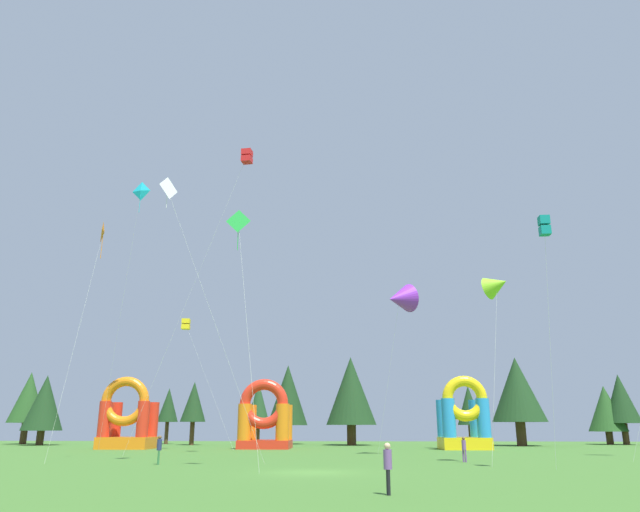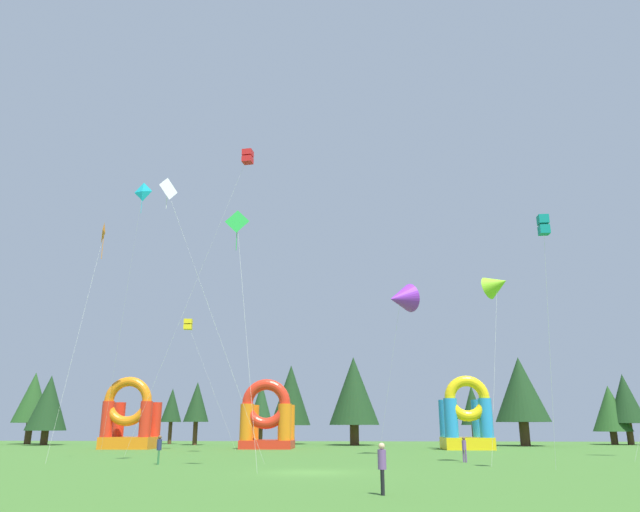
{
  "view_description": "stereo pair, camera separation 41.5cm",
  "coord_description": "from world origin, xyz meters",
  "px_view_note": "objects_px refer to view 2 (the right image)",
  "views": [
    {
      "loc": [
        1.77,
        -31.01,
        2.24
      ],
      "look_at": [
        0.0,
        8.98,
        13.73
      ],
      "focal_mm": 33.2,
      "sensor_mm": 36.0,
      "label": 1
    },
    {
      "loc": [
        2.18,
        -30.99,
        2.24
      ],
      "look_at": [
        0.0,
        8.98,
        13.73
      ],
      "focal_mm": 33.2,
      "sensor_mm": 36.0,
      "label": 2
    }
  ],
  "objects_px": {
    "kite_orange_diamond": "(105,235)",
    "person_far_side": "(382,464)",
    "kite_white_diamond": "(167,192)",
    "kite_cyan_diamond": "(142,193)",
    "kite_teal_box": "(544,226)",
    "person_midfield": "(159,447)",
    "inflatable_blue_arch": "(130,422)",
    "kite_lime_delta": "(497,285)",
    "kite_red_box": "(247,157)",
    "kite_purple_delta": "(400,299)",
    "person_near_camera": "(464,447)",
    "kite_green_diamond": "(238,225)",
    "inflatable_yellow_castle": "(267,422)",
    "inflatable_orange_dome": "(466,422)",
    "kite_yellow_box": "(188,325)"
  },
  "relations": [
    {
      "from": "kite_teal_box",
      "to": "inflatable_blue_arch",
      "type": "bearing_deg",
      "value": 138.69
    },
    {
      "from": "kite_teal_box",
      "to": "kite_orange_diamond",
      "type": "xyz_separation_m",
      "value": [
        -28.16,
        8.08,
        2.56
      ]
    },
    {
      "from": "person_far_side",
      "to": "inflatable_blue_arch",
      "type": "xyz_separation_m",
      "value": [
        -23.28,
        38.96,
        1.57
      ]
    },
    {
      "from": "kite_lime_delta",
      "to": "kite_red_box",
      "type": "distance_m",
      "value": 23.5
    },
    {
      "from": "kite_lime_delta",
      "to": "kite_orange_diamond",
      "type": "bearing_deg",
      "value": 175.7
    },
    {
      "from": "kite_white_diamond",
      "to": "inflatable_orange_dome",
      "type": "xyz_separation_m",
      "value": [
        23.17,
        24.21,
        -14.64
      ]
    },
    {
      "from": "person_midfield",
      "to": "inflatable_blue_arch",
      "type": "xyz_separation_m",
      "value": [
        -10.64,
        23.48,
        1.57
      ]
    },
    {
      "from": "kite_white_diamond",
      "to": "kite_orange_diamond",
      "type": "xyz_separation_m",
      "value": [
        -5.37,
        3.22,
        -1.89
      ]
    },
    {
      "from": "kite_orange_diamond",
      "to": "kite_teal_box",
      "type": "bearing_deg",
      "value": -16.01
    },
    {
      "from": "kite_yellow_box",
      "to": "person_far_side",
      "type": "distance_m",
      "value": 41.44
    },
    {
      "from": "kite_purple_delta",
      "to": "inflatable_orange_dome",
      "type": "distance_m",
      "value": 17.83
    },
    {
      "from": "kite_orange_diamond",
      "to": "person_midfield",
      "type": "height_order",
      "value": "kite_orange_diamond"
    },
    {
      "from": "kite_red_box",
      "to": "person_midfield",
      "type": "relative_size",
      "value": 14.78
    },
    {
      "from": "kite_red_box",
      "to": "kite_teal_box",
      "type": "bearing_deg",
      "value": -35.92
    },
    {
      "from": "kite_lime_delta",
      "to": "person_near_camera",
      "type": "bearing_deg",
      "value": 133.83
    },
    {
      "from": "inflatable_yellow_castle",
      "to": "kite_green_diamond",
      "type": "bearing_deg",
      "value": -85.86
    },
    {
      "from": "kite_red_box",
      "to": "kite_cyan_diamond",
      "type": "bearing_deg",
      "value": 151.21
    },
    {
      "from": "inflatable_yellow_castle",
      "to": "kite_lime_delta",
      "type": "bearing_deg",
      "value": -53.12
    },
    {
      "from": "kite_white_diamond",
      "to": "person_midfield",
      "type": "bearing_deg",
      "value": 48.12
    },
    {
      "from": "kite_red_box",
      "to": "person_midfield",
      "type": "distance_m",
      "value": 24.67
    },
    {
      "from": "inflatable_yellow_castle",
      "to": "inflatable_orange_dome",
      "type": "xyz_separation_m",
      "value": [
        19.61,
        -0.91,
        0.01
      ]
    },
    {
      "from": "kite_cyan_diamond",
      "to": "kite_green_diamond",
      "type": "relative_size",
      "value": 1.73
    },
    {
      "from": "person_midfield",
      "to": "kite_green_diamond",
      "type": "bearing_deg",
      "value": 30.62
    },
    {
      "from": "kite_orange_diamond",
      "to": "kite_purple_delta",
      "type": "bearing_deg",
      "value": 19.53
    },
    {
      "from": "kite_red_box",
      "to": "inflatable_orange_dome",
      "type": "height_order",
      "value": "kite_red_box"
    },
    {
      "from": "kite_white_diamond",
      "to": "person_midfield",
      "type": "xyz_separation_m",
      "value": [
        0.52,
        0.58,
        -16.23
      ]
    },
    {
      "from": "person_near_camera",
      "to": "inflatable_yellow_castle",
      "type": "relative_size",
      "value": 0.23
    },
    {
      "from": "kite_lime_delta",
      "to": "kite_orange_diamond",
      "type": "relative_size",
      "value": 0.74
    },
    {
      "from": "person_near_camera",
      "to": "inflatable_yellow_castle",
      "type": "distance_m",
      "value": 26.65
    },
    {
      "from": "inflatable_yellow_castle",
      "to": "person_near_camera",
      "type": "bearing_deg",
      "value": -53.99
    },
    {
      "from": "kite_cyan_diamond",
      "to": "person_near_camera",
      "type": "distance_m",
      "value": 36.81
    },
    {
      "from": "kite_orange_diamond",
      "to": "inflatable_yellow_castle",
      "type": "bearing_deg",
      "value": 67.81
    },
    {
      "from": "kite_red_box",
      "to": "person_midfield",
      "type": "bearing_deg",
      "value": -110.15
    },
    {
      "from": "person_far_side",
      "to": "kite_white_diamond",
      "type": "bearing_deg",
      "value": -142.33
    },
    {
      "from": "person_near_camera",
      "to": "inflatable_orange_dome",
      "type": "bearing_deg",
      "value": -71.08
    },
    {
      "from": "person_near_camera",
      "to": "inflatable_yellow_castle",
      "type": "xyz_separation_m",
      "value": [
        -15.64,
        21.52,
        1.65
      ]
    },
    {
      "from": "kite_white_diamond",
      "to": "kite_yellow_box",
      "type": "xyz_separation_m",
      "value": [
        -4.01,
        21.22,
        -5.36
      ]
    },
    {
      "from": "kite_yellow_box",
      "to": "person_midfield",
      "type": "distance_m",
      "value": 23.76
    },
    {
      "from": "person_midfield",
      "to": "inflatable_yellow_castle",
      "type": "height_order",
      "value": "inflatable_yellow_castle"
    },
    {
      "from": "kite_orange_diamond",
      "to": "person_far_side",
      "type": "xyz_separation_m",
      "value": [
        18.54,
        -18.12,
        -14.34
      ]
    },
    {
      "from": "kite_teal_box",
      "to": "person_near_camera",
      "type": "xyz_separation_m",
      "value": [
        -3.59,
        8.46,
        -11.86
      ]
    },
    {
      "from": "kite_red_box",
      "to": "person_midfield",
      "type": "xyz_separation_m",
      "value": [
        -3.1,
        -8.44,
        -22.98
      ]
    },
    {
      "from": "person_near_camera",
      "to": "kite_white_diamond",
      "type": "bearing_deg",
      "value": 40.47
    },
    {
      "from": "person_near_camera",
      "to": "person_far_side",
      "type": "height_order",
      "value": "person_far_side"
    },
    {
      "from": "kite_cyan_diamond",
      "to": "kite_teal_box",
      "type": "bearing_deg",
      "value": -33.42
    },
    {
      "from": "kite_teal_box",
      "to": "kite_white_diamond",
      "type": "distance_m",
      "value": 23.72
    },
    {
      "from": "kite_cyan_diamond",
      "to": "person_near_camera",
      "type": "relative_size",
      "value": 15.69
    },
    {
      "from": "kite_purple_delta",
      "to": "inflatable_blue_arch",
      "type": "height_order",
      "value": "kite_purple_delta"
    },
    {
      "from": "kite_white_diamond",
      "to": "kite_yellow_box",
      "type": "distance_m",
      "value": 22.25
    },
    {
      "from": "kite_orange_diamond",
      "to": "kite_cyan_diamond",
      "type": "bearing_deg",
      "value": 100.27
    }
  ]
}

